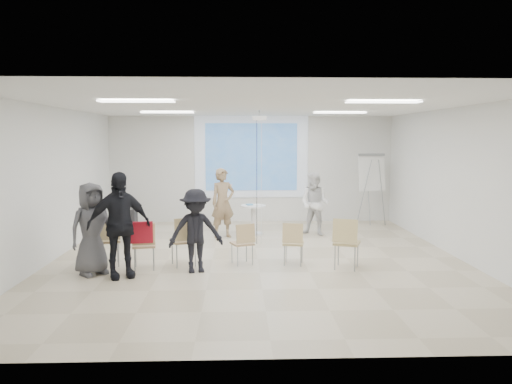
{
  "coord_description": "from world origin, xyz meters",
  "views": [
    {
      "loc": [
        -0.37,
        -9.66,
        2.38
      ],
      "look_at": [
        0.0,
        0.8,
        1.25
      ],
      "focal_mm": 35.0,
      "sensor_mm": 36.0,
      "label": 1
    }
  ],
  "objects_px": {
    "chair_far_left": "(108,237)",
    "audience_mid": "(196,225)",
    "player_left": "(223,198)",
    "chair_right_inner": "(293,240)",
    "player_right": "(315,200)",
    "flipchart_easel": "(372,173)",
    "chair_left_inner": "(185,237)",
    "laptop": "(184,239)",
    "chair_right_far": "(346,239)",
    "audience_outer": "(92,223)",
    "pedestal_table": "(253,218)",
    "audience_left": "(119,217)",
    "chair_center": "(243,240)",
    "av_cart": "(127,216)",
    "chair_left_mid": "(144,242)"
  },
  "relations": [
    {
      "from": "chair_far_left",
      "to": "audience_mid",
      "type": "xyz_separation_m",
      "value": [
        1.67,
        -0.45,
        0.28
      ]
    },
    {
      "from": "player_left",
      "to": "chair_right_inner",
      "type": "distance_m",
      "value": 3.09
    },
    {
      "from": "player_right",
      "to": "flipchart_easel",
      "type": "bearing_deg",
      "value": 67.19
    },
    {
      "from": "chair_left_inner",
      "to": "player_left",
      "type": "bearing_deg",
      "value": 55.65
    },
    {
      "from": "chair_far_left",
      "to": "laptop",
      "type": "xyz_separation_m",
      "value": [
        1.39,
        0.06,
        -0.06
      ]
    },
    {
      "from": "chair_right_far",
      "to": "flipchart_easel",
      "type": "bearing_deg",
      "value": 91.13
    },
    {
      "from": "laptop",
      "to": "audience_outer",
      "type": "height_order",
      "value": "audience_outer"
    },
    {
      "from": "player_left",
      "to": "audience_outer",
      "type": "xyz_separation_m",
      "value": [
        -2.19,
        -3.2,
        -0.04
      ]
    },
    {
      "from": "player_left",
      "to": "flipchart_easel",
      "type": "distance_m",
      "value": 4.23
    },
    {
      "from": "chair_far_left",
      "to": "flipchart_easel",
      "type": "bearing_deg",
      "value": 18.71
    },
    {
      "from": "flipchart_easel",
      "to": "pedestal_table",
      "type": "bearing_deg",
      "value": -167.64
    },
    {
      "from": "player_right",
      "to": "audience_left",
      "type": "xyz_separation_m",
      "value": [
        -3.91,
        -3.61,
        0.18
      ]
    },
    {
      "from": "chair_center",
      "to": "av_cart",
      "type": "distance_m",
      "value": 4.96
    },
    {
      "from": "chair_right_inner",
      "to": "audience_left",
      "type": "xyz_separation_m",
      "value": [
        -3.06,
        -0.7,
        0.56
      ]
    },
    {
      "from": "player_left",
      "to": "player_right",
      "type": "xyz_separation_m",
      "value": [
        2.25,
        0.19,
        -0.08
      ]
    },
    {
      "from": "chair_far_left",
      "to": "chair_left_inner",
      "type": "bearing_deg",
      "value": -16.77
    },
    {
      "from": "av_cart",
      "to": "player_left",
      "type": "bearing_deg",
      "value": -24.86
    },
    {
      "from": "player_left",
      "to": "chair_right_far",
      "type": "relative_size",
      "value": 2.0
    },
    {
      "from": "pedestal_table",
      "to": "laptop",
      "type": "relative_size",
      "value": 2.24
    },
    {
      "from": "chair_right_inner",
      "to": "audience_mid",
      "type": "relative_size",
      "value": 0.48
    },
    {
      "from": "chair_center",
      "to": "player_left",
      "type": "bearing_deg",
      "value": 78.44
    },
    {
      "from": "chair_far_left",
      "to": "chair_right_far",
      "type": "xyz_separation_m",
      "value": [
        4.38,
        -0.37,
        -0.0
      ]
    },
    {
      "from": "chair_left_mid",
      "to": "chair_center",
      "type": "distance_m",
      "value": 1.83
    },
    {
      "from": "chair_left_inner",
      "to": "flipchart_easel",
      "type": "distance_m",
      "value": 6.23
    },
    {
      "from": "player_right",
      "to": "laptop",
      "type": "height_order",
      "value": "player_right"
    },
    {
      "from": "audience_left",
      "to": "player_left",
      "type": "bearing_deg",
      "value": 37.38
    },
    {
      "from": "pedestal_table",
      "to": "player_right",
      "type": "bearing_deg",
      "value": -3.18
    },
    {
      "from": "audience_mid",
      "to": "chair_right_far",
      "type": "bearing_deg",
      "value": -11.29
    },
    {
      "from": "chair_right_far",
      "to": "audience_outer",
      "type": "bearing_deg",
      "value": -156.61
    },
    {
      "from": "player_right",
      "to": "chair_right_far",
      "type": "relative_size",
      "value": 1.83
    },
    {
      "from": "audience_left",
      "to": "flipchart_easel",
      "type": "xyz_separation_m",
      "value": [
        5.63,
        4.82,
        0.41
      ]
    },
    {
      "from": "chair_far_left",
      "to": "flipchart_easel",
      "type": "xyz_separation_m",
      "value": [
        6.02,
        4.07,
        0.89
      ]
    },
    {
      "from": "audience_outer",
      "to": "chair_right_inner",
      "type": "bearing_deg",
      "value": -33.97
    },
    {
      "from": "chair_center",
      "to": "av_cart",
      "type": "relative_size",
      "value": 1.08
    },
    {
      "from": "chair_left_mid",
      "to": "chair_left_inner",
      "type": "distance_m",
      "value": 0.75
    },
    {
      "from": "pedestal_table",
      "to": "audience_mid",
      "type": "relative_size",
      "value": 0.45
    },
    {
      "from": "chair_left_inner",
      "to": "flipchart_easel",
      "type": "height_order",
      "value": "flipchart_easel"
    },
    {
      "from": "audience_mid",
      "to": "flipchart_easel",
      "type": "xyz_separation_m",
      "value": [
        4.35,
        4.52,
        0.6
      ]
    },
    {
      "from": "player_left",
      "to": "laptop",
      "type": "bearing_deg",
      "value": -131.17
    },
    {
      "from": "player_left",
      "to": "laptop",
      "type": "xyz_separation_m",
      "value": [
        -0.66,
        -2.61,
        -0.45
      ]
    },
    {
      "from": "pedestal_table",
      "to": "audience_left",
      "type": "distance_m",
      "value": 4.45
    },
    {
      "from": "chair_right_inner",
      "to": "audience_outer",
      "type": "height_order",
      "value": "audience_outer"
    },
    {
      "from": "chair_right_inner",
      "to": "audience_left",
      "type": "height_order",
      "value": "audience_left"
    },
    {
      "from": "laptop",
      "to": "audience_left",
      "type": "xyz_separation_m",
      "value": [
        -1.0,
        -0.8,
        0.55
      ]
    },
    {
      "from": "player_right",
      "to": "chair_far_left",
      "type": "xyz_separation_m",
      "value": [
        -4.3,
        -2.87,
        -0.3
      ]
    },
    {
      "from": "player_right",
      "to": "audience_outer",
      "type": "distance_m",
      "value": 5.59
    },
    {
      "from": "chair_far_left",
      "to": "chair_right_inner",
      "type": "distance_m",
      "value": 3.45
    },
    {
      "from": "player_right",
      "to": "chair_far_left",
      "type": "relative_size",
      "value": 1.82
    },
    {
      "from": "audience_left",
      "to": "player_right",
      "type": "bearing_deg",
      "value": 16.07
    },
    {
      "from": "chair_far_left",
      "to": "audience_outer",
      "type": "relative_size",
      "value": 0.52
    }
  ]
}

